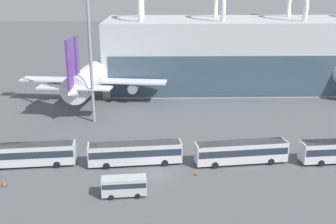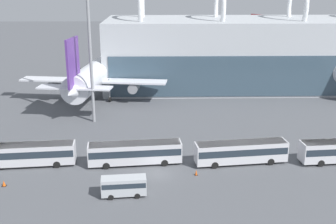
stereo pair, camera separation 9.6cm
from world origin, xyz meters
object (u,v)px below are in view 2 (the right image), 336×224
(traffic_cone_0, at_px, (196,172))
(service_van_foreground, at_px, (124,185))
(airliner_at_gate_far, at_px, (94,75))
(shuttle_bus_2, at_px, (135,152))
(airliner_parked_remote, at_px, (299,63))
(shuttle_bus_3, at_px, (241,151))
(floodlight_mast, at_px, (88,14))
(traffic_cone_1, at_px, (4,183))
(shuttle_bus_1, at_px, (27,153))

(traffic_cone_0, bearing_deg, service_van_foreground, -149.68)
(airliner_at_gate_far, height_order, shuttle_bus_2, airliner_at_gate_far)
(airliner_parked_remote, relative_size, service_van_foreground, 6.40)
(shuttle_bus_3, height_order, floodlight_mast, floodlight_mast)
(traffic_cone_1, bearing_deg, shuttle_bus_3, 11.27)
(shuttle_bus_2, bearing_deg, shuttle_bus_3, -5.82)
(airliner_at_gate_far, bearing_deg, traffic_cone_1, 179.06)
(shuttle_bus_3, distance_m, traffic_cone_0, 7.95)
(shuttle_bus_3, height_order, traffic_cone_0, shuttle_bus_3)
(shuttle_bus_1, relative_size, service_van_foreground, 2.39)
(shuttle_bus_2, distance_m, floodlight_mast, 27.87)
(shuttle_bus_3, distance_m, floodlight_mast, 35.84)
(airliner_at_gate_far, relative_size, shuttle_bus_3, 2.58)
(service_van_foreground, bearing_deg, shuttle_bus_2, 79.45)
(floodlight_mast, xyz_separation_m, traffic_cone_1, (-7.97, -25.81, -19.55))
(shuttle_bus_1, distance_m, shuttle_bus_2, 15.38)
(airliner_at_gate_far, distance_m, traffic_cone_1, 41.47)
(airliner_parked_remote, height_order, shuttle_bus_1, airliner_parked_remote)
(shuttle_bus_3, bearing_deg, traffic_cone_0, -157.89)
(traffic_cone_1, bearing_deg, shuttle_bus_2, 20.98)
(shuttle_bus_2, height_order, traffic_cone_1, shuttle_bus_2)
(traffic_cone_0, bearing_deg, shuttle_bus_2, 156.01)
(shuttle_bus_2, relative_size, service_van_foreground, 2.39)
(airliner_at_gate_far, relative_size, traffic_cone_0, 42.81)
(shuttle_bus_2, distance_m, shuttle_bus_3, 15.38)
(airliner_at_gate_far, height_order, floodlight_mast, floodlight_mast)
(shuttle_bus_1, height_order, traffic_cone_0, shuttle_bus_1)
(airliner_parked_remote, xyz_separation_m, service_van_foreground, (-39.55, -56.21, -4.31))
(airliner_parked_remote, relative_size, shuttle_bus_1, 2.68)
(floodlight_mast, bearing_deg, shuttle_bus_3, -38.77)
(shuttle_bus_2, xyz_separation_m, traffic_cone_0, (8.56, -3.81, -1.52))
(floodlight_mast, relative_size, traffic_cone_1, 41.02)
(airliner_parked_remote, distance_m, shuttle_bus_1, 71.75)
(shuttle_bus_3, distance_m, service_van_foreground, 18.76)
(airliner_at_gate_far, height_order, traffic_cone_0, airliner_at_gate_far)
(airliner_at_gate_far, xyz_separation_m, floodlight_mast, (1.85, -14.86, 14.26))
(traffic_cone_0, bearing_deg, airliner_at_gate_far, 116.76)
(shuttle_bus_1, distance_m, floodlight_mast, 27.40)
(traffic_cone_0, distance_m, traffic_cone_1, 25.45)
(shuttle_bus_3, xyz_separation_m, floodlight_mast, (-24.16, 19.41, 18.00))
(service_van_foreground, relative_size, traffic_cone_0, 6.91)
(service_van_foreground, bearing_deg, traffic_cone_1, 164.52)
(service_van_foreground, bearing_deg, airliner_at_gate_far, 97.53)
(floodlight_mast, height_order, traffic_cone_1, floodlight_mast)
(airliner_at_gate_far, xyz_separation_m, shuttle_bus_3, (26.01, -34.27, -3.74))
(shuttle_bus_3, bearing_deg, airliner_parked_remote, 56.66)
(airliner_at_gate_far, xyz_separation_m, shuttle_bus_2, (10.63, -34.25, -3.74))
(airliner_at_gate_far, distance_m, service_van_foreground, 44.86)
(shuttle_bus_2, bearing_deg, shuttle_bus_1, 174.98)
(traffic_cone_0, height_order, traffic_cone_1, traffic_cone_0)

